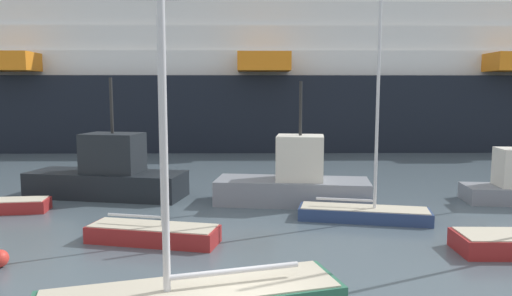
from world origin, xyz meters
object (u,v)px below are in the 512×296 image
at_px(sailboat_2, 153,231).
at_px(sailboat_7, 191,289).
at_px(fishing_boat_1, 294,181).
at_px(cruise_ship, 362,84).
at_px(sailboat_1, 364,211).
at_px(fishing_boat_2, 109,175).

xyz_separation_m(sailboat_2, sailboat_7, (2.30, -5.60, 0.24)).
distance_m(fishing_boat_1, cruise_ship, 31.07).
xyz_separation_m(fishing_boat_1, cruise_ship, (9.07, 29.23, 5.38)).
distance_m(sailboat_1, sailboat_2, 8.94).
bearing_deg(cruise_ship, fishing_boat_2, -126.05).
xyz_separation_m(sailboat_2, cruise_ship, (14.60, 35.54, 6.07)).
bearing_deg(sailboat_1, sailboat_2, -148.98).
relative_size(sailboat_2, cruise_ship, 0.06).
xyz_separation_m(sailboat_2, fishing_boat_2, (-4.19, 7.62, 0.75)).
height_order(sailboat_7, fishing_boat_1, sailboat_7).
xyz_separation_m(fishing_boat_1, fishing_boat_2, (-9.72, 1.31, 0.06)).
relative_size(sailboat_1, sailboat_7, 0.64).
bearing_deg(fishing_boat_1, sailboat_7, -99.52).
height_order(sailboat_1, sailboat_2, sailboat_1).
bearing_deg(cruise_ship, fishing_boat_1, -109.35).
height_order(sailboat_1, sailboat_7, sailboat_7).
bearing_deg(sailboat_7, fishing_boat_1, -122.70).
relative_size(sailboat_7, fishing_boat_2, 1.69).
relative_size(sailboat_7, cruise_ship, 0.11).
bearing_deg(sailboat_2, cruise_ship, 78.40).
height_order(sailboat_1, fishing_boat_2, sailboat_1).
height_order(fishing_boat_1, fishing_boat_2, fishing_boat_2).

